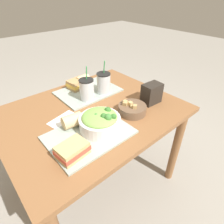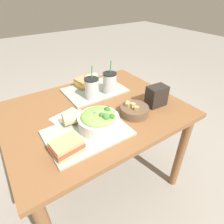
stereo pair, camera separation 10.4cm
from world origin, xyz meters
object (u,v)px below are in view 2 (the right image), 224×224
(soup_bowl, at_px, (134,110))
(baguette_far, at_px, (91,79))
(chip_bag, at_px, (157,96))
(salad_bowl, at_px, (99,120))
(drink_cup_dark, at_px, (92,89))
(drink_cup_red, at_px, (110,83))
(baguette_near, at_px, (73,118))
(sandwich_near, at_px, (67,146))
(sandwich_far, at_px, (85,82))
(napkin_folded, at_px, (67,117))

(soup_bowl, bearing_deg, baguette_far, 91.77)
(chip_bag, bearing_deg, salad_bowl, -175.32)
(soup_bowl, bearing_deg, drink_cup_dark, 111.88)
(salad_bowl, distance_m, baguette_far, 0.57)
(salad_bowl, height_order, drink_cup_red, drink_cup_red)
(baguette_near, distance_m, drink_cup_red, 0.42)
(sandwich_near, bearing_deg, sandwich_far, 49.02)
(baguette_far, xyz_separation_m, drink_cup_red, (0.04, -0.21, 0.03))
(salad_bowl, height_order, drink_cup_dark, drink_cup_dark)
(sandwich_far, height_order, chip_bag, chip_bag)
(baguette_near, bearing_deg, napkin_folded, 10.56)
(baguette_near, relative_size, napkin_folded, 0.58)
(sandwich_near, distance_m, sandwich_far, 0.69)
(sandwich_far, relative_size, drink_cup_red, 0.64)
(drink_cup_red, bearing_deg, sandwich_near, -142.35)
(baguette_near, xyz_separation_m, sandwich_far, (0.27, 0.38, -0.00))
(sandwich_far, distance_m, napkin_folded, 0.41)
(baguette_far, bearing_deg, soup_bowl, 173.42)
(napkin_folded, bearing_deg, soup_bowl, -29.45)
(drink_cup_dark, height_order, napkin_folded, drink_cup_dark)
(baguette_near, height_order, chip_bag, chip_bag)
(drink_cup_dark, bearing_deg, sandwich_near, -132.39)
(soup_bowl, height_order, baguette_near, baguette_near)
(salad_bowl, relative_size, napkin_folded, 1.12)
(sandwich_near, distance_m, drink_cup_dark, 0.51)
(drink_cup_dark, bearing_deg, drink_cup_red, 0.00)
(salad_bowl, relative_size, drink_cup_red, 0.94)
(sandwich_near, height_order, baguette_near, baguette_near)
(soup_bowl, bearing_deg, sandwich_far, 99.29)
(soup_bowl, relative_size, drink_cup_red, 0.73)
(drink_cup_dark, height_order, chip_bag, drink_cup_dark)
(sandwich_far, distance_m, drink_cup_dark, 0.20)
(drink_cup_red, xyz_separation_m, napkin_folded, (-0.38, -0.10, -0.08))
(drink_cup_dark, height_order, drink_cup_red, drink_cup_red)
(baguette_far, xyz_separation_m, drink_cup_dark, (-0.11, -0.21, 0.03))
(sandwich_near, xyz_separation_m, drink_cup_dark, (0.35, 0.38, 0.04))
(sandwich_far, distance_m, baguette_far, 0.07)
(soup_bowl, bearing_deg, salad_bowl, -179.47)
(drink_cup_red, bearing_deg, drink_cup_dark, -180.00)
(baguette_near, bearing_deg, baguette_far, -32.66)
(baguette_far, bearing_deg, sandwich_near, 134.28)
(drink_cup_red, relative_size, chip_bag, 1.77)
(salad_bowl, xyz_separation_m, soup_bowl, (0.25, 0.00, -0.03))
(salad_bowl, bearing_deg, sandwich_near, -161.75)
(sandwich_far, relative_size, baguette_far, 1.39)
(sandwich_far, xyz_separation_m, drink_cup_red, (0.10, -0.19, 0.04))
(drink_cup_dark, bearing_deg, salad_bowl, -112.83)
(salad_bowl, bearing_deg, drink_cup_dark, 67.17)
(chip_bag, bearing_deg, baguette_far, 115.39)
(soup_bowl, bearing_deg, napkin_folded, 150.55)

